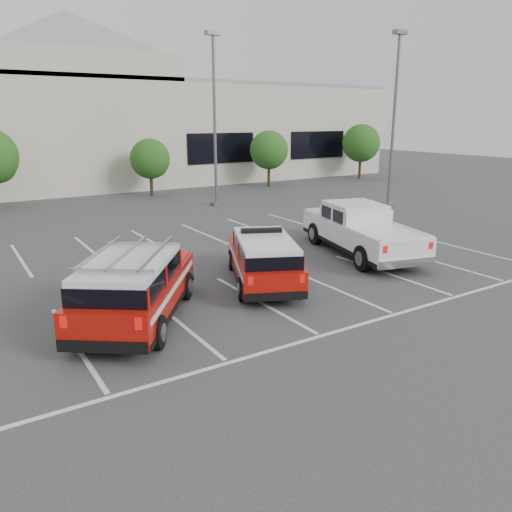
# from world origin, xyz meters

# --- Properties ---
(ground) EXTENTS (120.00, 120.00, 0.00)m
(ground) POSITION_xyz_m (0.00, 0.00, 0.00)
(ground) COLOR #343437
(ground) RESTS_ON ground
(stall_markings) EXTENTS (23.00, 15.00, 0.01)m
(stall_markings) POSITION_xyz_m (0.00, 4.50, 0.01)
(stall_markings) COLOR silver
(stall_markings) RESTS_ON ground
(convention_building) EXTENTS (60.00, 16.99, 13.20)m
(convention_building) POSITION_xyz_m (0.18, 31.86, 4.72)
(convention_building) COLOR beige
(convention_building) RESTS_ON ground
(tree_mid_right) EXTENTS (2.77, 2.77, 3.99)m
(tree_mid_right) POSITION_xyz_m (5.09, 22.05, 2.50)
(tree_mid_right) COLOR #3F2B19
(tree_mid_right) RESTS_ON ground
(tree_right) EXTENTS (3.07, 3.07, 4.42)m
(tree_right) POSITION_xyz_m (15.09, 22.05, 2.77)
(tree_right) COLOR #3F2B19
(tree_right) RESTS_ON ground
(tree_far_right) EXTENTS (3.37, 3.37, 4.85)m
(tree_far_right) POSITION_xyz_m (25.09, 22.05, 3.04)
(tree_far_right) COLOR #3F2B19
(tree_far_right) RESTS_ON ground
(light_pole_mid) EXTENTS (0.90, 0.60, 10.24)m
(light_pole_mid) POSITION_xyz_m (7.00, 16.00, 5.19)
(light_pole_mid) COLOR #59595E
(light_pole_mid) RESTS_ON ground
(light_pole_right) EXTENTS (0.90, 0.60, 10.24)m
(light_pole_right) POSITION_xyz_m (16.00, 10.00, 5.19)
(light_pole_right) COLOR #59595E
(light_pole_right) RESTS_ON ground
(fire_chief_suv) EXTENTS (3.80, 5.43, 1.80)m
(fire_chief_suv) POSITION_xyz_m (1.05, 1.46, 0.74)
(fire_chief_suv) COLOR #9E0F07
(fire_chief_suv) RESTS_ON ground
(white_pickup) EXTENTS (3.86, 6.91, 2.01)m
(white_pickup) POSITION_xyz_m (6.45, 2.55, 0.80)
(white_pickup) COLOR silver
(white_pickup) RESTS_ON ground
(ladder_suv) EXTENTS (4.83, 5.56, 2.11)m
(ladder_suv) POSITION_xyz_m (-3.62, 0.57, 0.84)
(ladder_suv) COLOR #9E0F07
(ladder_suv) RESTS_ON ground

